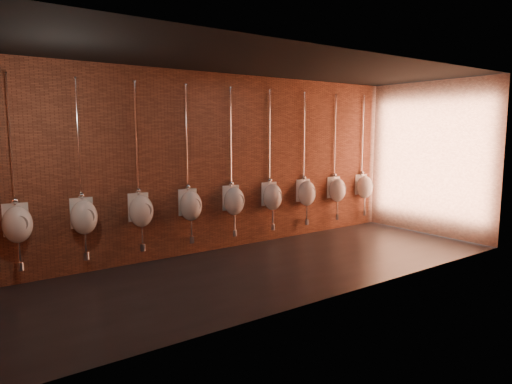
% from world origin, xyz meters
% --- Properties ---
extents(ground, '(8.50, 8.50, 0.00)m').
position_xyz_m(ground, '(0.00, 0.00, 0.00)').
color(ground, black).
rests_on(ground, ground).
extents(room_shell, '(8.54, 3.04, 3.22)m').
position_xyz_m(room_shell, '(0.00, 0.00, 2.01)').
color(room_shell, black).
rests_on(room_shell, ground).
extents(urinal_0, '(0.44, 0.39, 2.72)m').
position_xyz_m(urinal_0, '(-3.37, 1.36, 0.91)').
color(urinal_0, white).
rests_on(urinal_0, ground).
extents(urinal_1, '(0.44, 0.39, 2.72)m').
position_xyz_m(urinal_1, '(-2.47, 1.36, 0.91)').
color(urinal_1, white).
rests_on(urinal_1, ground).
extents(urinal_2, '(0.44, 0.39, 2.72)m').
position_xyz_m(urinal_2, '(-1.58, 1.36, 0.91)').
color(urinal_2, white).
rests_on(urinal_2, ground).
extents(urinal_3, '(0.44, 0.39, 2.72)m').
position_xyz_m(urinal_3, '(-0.68, 1.36, 0.91)').
color(urinal_3, white).
rests_on(urinal_3, ground).
extents(urinal_4, '(0.44, 0.39, 2.72)m').
position_xyz_m(urinal_4, '(0.21, 1.36, 0.91)').
color(urinal_4, white).
rests_on(urinal_4, ground).
extents(urinal_5, '(0.44, 0.39, 2.72)m').
position_xyz_m(urinal_5, '(1.11, 1.36, 0.91)').
color(urinal_5, white).
rests_on(urinal_5, ground).
extents(urinal_6, '(0.44, 0.39, 2.72)m').
position_xyz_m(urinal_6, '(2.00, 1.36, 0.91)').
color(urinal_6, white).
rests_on(urinal_6, ground).
extents(urinal_7, '(0.44, 0.39, 2.72)m').
position_xyz_m(urinal_7, '(2.90, 1.36, 0.91)').
color(urinal_7, white).
rests_on(urinal_7, ground).
extents(urinal_8, '(0.44, 0.39, 2.72)m').
position_xyz_m(urinal_8, '(3.80, 1.36, 0.91)').
color(urinal_8, white).
rests_on(urinal_8, ground).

